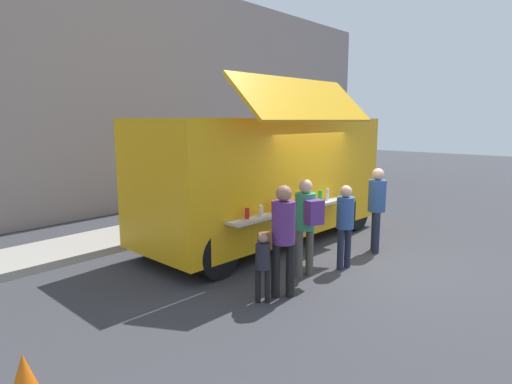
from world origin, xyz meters
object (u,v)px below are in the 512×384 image
food_truck_main (267,175)px  trash_bin (282,191)px  customer_rear_waiting (282,232)px  child_near_queue (263,261)px  customer_extra_browsing (377,202)px  traffic_cone_orange (25,380)px  customer_front_ordering (345,219)px  customer_mid_with_backpack (306,218)px

food_truck_main → trash_bin: bearing=35.1°
customer_rear_waiting → child_near_queue: (-0.36, 0.09, -0.41)m
customer_extra_browsing → traffic_cone_orange: bearing=52.7°
food_truck_main → customer_front_ordering: size_ratio=3.90×
trash_bin → customer_rear_waiting: (-5.89, -4.53, 0.60)m
traffic_cone_orange → food_truck_main: bearing=17.7°
customer_front_ordering → child_near_queue: customer_front_ordering is taller
food_truck_main → child_near_queue: bearing=-139.1°
customer_extra_browsing → child_near_queue: (-3.56, 0.13, -0.41)m
customer_front_ordering → trash_bin: bearing=-31.5°
customer_mid_with_backpack → customer_rear_waiting: size_ratio=0.98×
trash_bin → customer_mid_with_backpack: customer_mid_with_backpack is taller
customer_front_ordering → child_near_queue: size_ratio=1.45×
customer_rear_waiting → customer_mid_with_backpack: bearing=-34.3°
traffic_cone_orange → customer_front_ordering: customer_front_ordering is taller
customer_rear_waiting → trash_bin: bearing=-9.8°
traffic_cone_orange → trash_bin: bearing=23.8°
food_truck_main → child_near_queue: size_ratio=5.65×
customer_front_ordering → child_near_queue: 2.21m
traffic_cone_orange → child_near_queue: 3.41m
traffic_cone_orange → child_near_queue: (3.39, -0.19, 0.38)m
traffic_cone_orange → customer_rear_waiting: bearing=-4.3°
customer_front_ordering → food_truck_main: bearing=-1.4°
customer_front_ordering → customer_extra_browsing: (1.37, 0.03, 0.12)m
traffic_cone_orange → customer_mid_with_backpack: bearing=-0.6°
food_truck_main → customer_mid_with_backpack: food_truck_main is taller
trash_bin → customer_extra_browsing: 5.33m
customer_front_ordering → child_near_queue: bearing=95.7°
customer_rear_waiting → customer_extra_browsing: customer_rear_waiting is taller
trash_bin → child_near_queue: child_near_queue is taller
food_truck_main → customer_rear_waiting: size_ratio=3.45×
traffic_cone_orange → customer_extra_browsing: 7.00m
food_truck_main → customer_front_ordering: (-0.46, -2.27, -0.59)m
trash_bin → customer_mid_with_backpack: bearing=-138.7°
customer_rear_waiting → customer_extra_browsing: (3.20, -0.04, 0.00)m
customer_extra_browsing → child_near_queue: bearing=53.2°
customer_rear_waiting → food_truck_main: bearing=-3.4°
trash_bin → customer_rear_waiting: 7.45m
traffic_cone_orange → customer_front_ordering: 5.63m
child_near_queue → customer_rear_waiting: bearing=-53.5°
child_near_queue → customer_extra_browsing: bearing=-41.1°
traffic_cone_orange → customer_extra_browsing: (6.94, -0.32, 0.79)m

